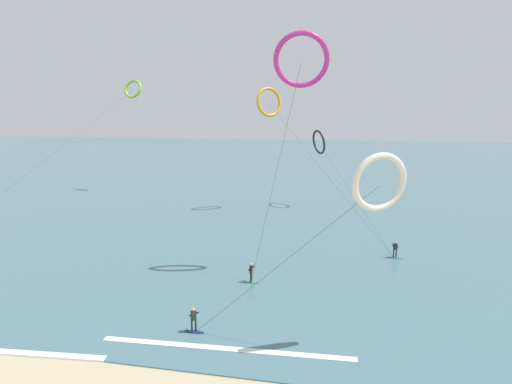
{
  "coord_description": "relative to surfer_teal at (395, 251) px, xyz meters",
  "views": [
    {
      "loc": [
        6.69,
        -10.84,
        14.17
      ],
      "look_at": [
        0.0,
        23.88,
        7.43
      ],
      "focal_mm": 29.26,
      "sensor_mm": 36.0,
      "label": 1
    }
  ],
  "objects": [
    {
      "name": "kite_magenta",
      "position": [
        -9.14,
        -5.2,
        17.62
      ],
      "size": [
        5.97,
        4.47,
        20.73
      ],
      "rotation": [
        0.0,
        0.0,
        3.21
      ],
      "color": "#CC288E",
      "rests_on": "ground"
    },
    {
      "name": "surfer_navy",
      "position": [
        -14.74,
        -17.24,
        0.0
      ],
      "size": [
        1.4,
        0.73,
        1.7
      ],
      "rotation": [
        0.0,
        0.0,
        0.81
      ],
      "color": "navy",
      "rests_on": "ground"
    },
    {
      "name": "wave_crest_mid",
      "position": [
        -12.21,
        -18.78,
        -0.76
      ],
      "size": [
        15.66,
        1.13,
        0.12
      ],
      "primitive_type": "cube",
      "rotation": [
        0.0,
        0.0,
        0.04
      ],
      "color": "white",
      "rests_on": "ground"
    },
    {
      "name": "kite_lime",
      "position": [
        -41.54,
        28.7,
        17.39
      ],
      "size": [
        3.66,
        48.9,
        19.97
      ],
      "rotation": [
        0.0,
        0.0,
        6.12
      ],
      "color": "#8CC62D",
      "rests_on": "ground"
    },
    {
      "name": "kite_charcoal",
      "position": [
        -8.62,
        22.01,
        9.02
      ],
      "size": [
        9.99,
        23.93,
        11.71
      ],
      "rotation": [
        0.0,
        0.0,
        2.08
      ],
      "color": "black",
      "rests_on": "ground"
    },
    {
      "name": "sea_water",
      "position": [
        -12.72,
        78.68,
        -0.78
      ],
      "size": [
        400.0,
        200.0,
        0.08
      ],
      "primitive_type": "cube",
      "color": "#476B75",
      "rests_on": "ground"
    },
    {
      "name": "surfer_emerald",
      "position": [
        -12.71,
        -8.59,
        0.0
      ],
      "size": [
        1.4,
        0.59,
        1.7
      ],
      "rotation": [
        0.0,
        0.0,
        1.58
      ],
      "color": "#199351",
      "rests_on": "ground"
    },
    {
      "name": "surfer_teal",
      "position": [
        0.0,
        0.0,
        0.0
      ],
      "size": [
        1.4,
        0.67,
        1.7
      ],
      "rotation": [
        0.0,
        0.0,
        3.55
      ],
      "color": "teal",
      "rests_on": "ground"
    },
    {
      "name": "kite_amber",
      "position": [
        -15.63,
        18.55,
        14.81
      ],
      "size": [
        17.46,
        20.41,
        17.77
      ],
      "rotation": [
        0.0,
        0.0,
        0.8
      ],
      "color": "orange",
      "rests_on": "ground"
    },
    {
      "name": "kite_ivory",
      "position": [
        -3.62,
        -17.3,
        9.52
      ],
      "size": [
        12.84,
        2.24,
        12.08
      ],
      "rotation": [
        0.0,
        0.0,
        3.62
      ],
      "color": "silver",
      "rests_on": "ground"
    }
  ]
}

